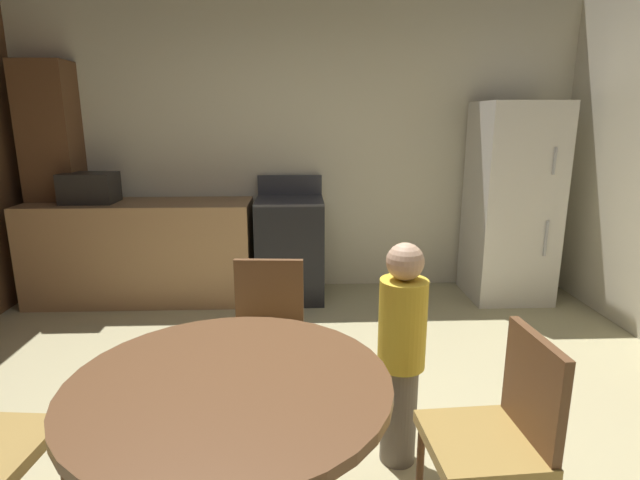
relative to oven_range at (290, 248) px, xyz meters
name	(u,v)px	position (x,y,z in m)	size (l,w,h in m)	color
ground_plane	(303,477)	(0.09, -2.41, -0.47)	(14.00, 14.00, 0.00)	tan
wall_back	(299,147)	(0.09, 0.40, 0.88)	(5.42, 0.12, 2.70)	beige
kitchen_counter	(142,252)	(-1.33, 0.00, -0.02)	(1.97, 0.60, 0.90)	#9E754C
pantry_column	(57,183)	(-2.10, 0.18, 0.58)	(0.44, 0.36, 2.10)	brown
oven_range	(290,248)	(0.00, 0.00, 0.00)	(0.60, 0.60, 1.10)	black
refrigerator	(511,203)	(1.99, -0.05, 0.41)	(0.68, 0.68, 1.76)	silver
microwave	(90,188)	(-1.74, 0.00, 0.56)	(0.44, 0.32, 0.26)	black
dining_table	(231,423)	(-0.15, -2.86, 0.13)	(1.11, 1.11, 0.76)	brown
chair_north	(267,331)	(-0.09, -1.88, 0.03)	(0.42, 0.42, 0.87)	brown
chair_east	(500,430)	(0.82, -2.80, 0.03)	(0.42, 0.42, 0.87)	brown
person_child	(401,350)	(0.56, -2.30, 0.11)	(0.31, 0.31, 1.09)	#665B51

